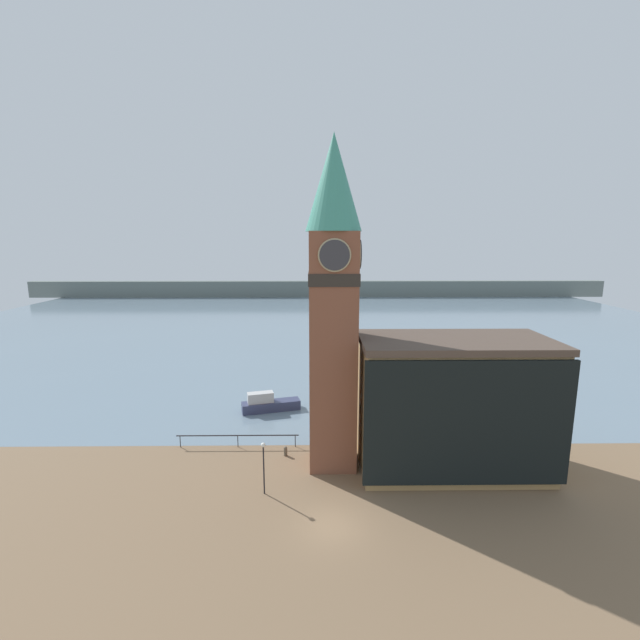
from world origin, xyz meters
TOP-DOWN VIEW (x-y plane):
  - ground_plane at (0.00, 0.00)m, footprint 160.00×160.00m
  - water at (0.00, 70.71)m, footprint 160.00×120.00m
  - far_shoreline at (0.00, 110.71)m, footprint 180.00×3.00m
  - pier_railing at (-7.68, 10.46)m, footprint 10.47×0.08m
  - clock_tower at (0.33, 7.71)m, footprint 4.08×4.08m
  - pier_building at (9.49, 6.93)m, footprint 14.40×7.18m
  - boat_near at (-5.89, 18.42)m, footprint 6.19×2.96m
  - mooring_bollard_near at (-3.48, 8.89)m, footprint 0.30×0.30m
  - lamp_post at (-4.61, 3.51)m, footprint 0.32×0.32m

SIDE VIEW (x-z plane):
  - water at x=0.00m, z-range 0.00..0.00m
  - ground_plane at x=0.00m, z-range 0.00..0.00m
  - mooring_bollard_near at x=-3.48m, z-range 0.04..0.84m
  - boat_near at x=-5.89m, z-range -0.28..1.78m
  - pier_railing at x=-7.68m, z-range 0.41..1.50m
  - far_shoreline at x=0.00m, z-range 0.00..5.00m
  - lamp_post at x=-4.61m, z-range 0.77..4.61m
  - pier_building at x=9.49m, z-range 0.02..10.34m
  - clock_tower at x=0.33m, z-range 0.81..25.76m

